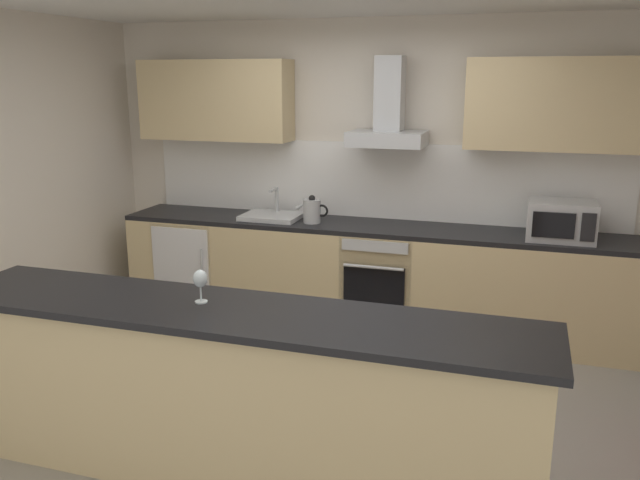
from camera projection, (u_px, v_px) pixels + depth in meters
The scene contains 13 objects.
ground at pixel (309, 410), 4.29m from camera, with size 5.93×4.76×0.02m, color gray.
wall_back at pixel (378, 172), 5.76m from camera, with size 5.93×0.12×2.60m, color silver.
backsplash_tile at pixel (376, 181), 5.71m from camera, with size 4.19×0.02×0.66m, color white.
counter_back at pixel (367, 276), 5.62m from camera, with size 4.34×0.60×0.90m.
counter_island at pixel (234, 394), 3.45m from camera, with size 3.25×0.64×0.96m.
upper_cabinets at pixel (374, 102), 5.40m from camera, with size 4.28×0.32×0.70m.
oven at pixel (381, 277), 5.55m from camera, with size 0.60×0.62×0.80m.
refrigerator at pixel (196, 264), 6.07m from camera, with size 0.58×0.60×0.85m.
microwave at pixel (561, 221), 4.97m from camera, with size 0.50×0.38×0.30m.
sink at pixel (272, 216), 5.74m from camera, with size 0.50×0.40×0.26m.
kettle at pixel (312, 211), 5.56m from camera, with size 0.29×0.15×0.24m.
range_hood at pixel (388, 118), 5.35m from camera, with size 0.62×0.45×0.72m.
wine_glass at pixel (200, 280), 3.41m from camera, with size 0.08×0.08×0.18m.
Camera 1 is at (1.24, -3.68, 2.12)m, focal length 36.65 mm.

